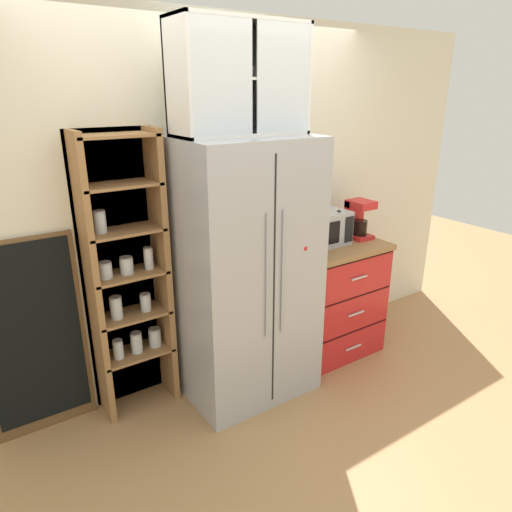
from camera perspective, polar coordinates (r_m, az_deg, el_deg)
The scene contains 12 objects.
ground_plane at distance 3.58m, azimuth -1.33°, elevation -15.42°, with size 10.72×10.72×0.00m, color tan.
wall_back_cream at distance 3.36m, azimuth -5.20°, elevation 6.14°, with size 5.02×0.10×2.55m, color silver.
refrigerator at distance 3.15m, azimuth -1.51°, elevation -1.88°, with size 0.88×0.71×1.80m.
pantry_shelf_column at distance 3.10m, azimuth -15.81°, elevation -2.31°, with size 0.53×0.28×1.86m.
counter_cabinet at distance 3.84m, azimuth 9.01°, elevation -5.01°, with size 0.78×0.63×0.93m.
microwave at distance 3.60m, azimuth 7.68°, elevation 3.46°, with size 0.44×0.33×0.26m.
coffee_maker at distance 3.82m, azimuth 12.42°, elevation 4.51°, with size 0.17×0.20×0.31m.
mug_sage at distance 3.67m, azimuth 9.25°, elevation 2.41°, with size 0.11×0.07×0.10m.
mug_red at distance 3.63m, azimuth 9.91°, elevation 2.12°, with size 0.11×0.08×0.09m.
bottle_clear at distance 3.60m, azimuth 10.11°, elevation 3.18°, with size 0.07×0.07×0.27m.
upper_cabinet at distance 2.97m, azimuth -2.26°, elevation 20.98°, with size 0.84×0.32×0.65m.
chalkboard_menu at distance 3.15m, azimuth -25.73°, elevation -9.16°, with size 0.60×0.04×1.28m.
Camera 1 is at (-1.56, -2.47, 2.07)m, focal length 32.40 mm.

